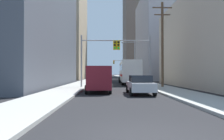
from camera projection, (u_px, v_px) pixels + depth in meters
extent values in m
cube|color=#9E9E99|center=(93.00, 79.00, 54.87)|extent=(3.18, 160.00, 0.15)
cube|color=#9E9E99|center=(129.00, 79.00, 55.11)|extent=(3.18, 160.00, 0.15)
cube|color=silver|center=(129.00, 71.00, 30.80)|extent=(2.84, 11.57, 2.90)
cube|color=black|center=(121.00, 68.00, 30.78)|extent=(0.34, 10.58, 0.80)
cube|color=red|center=(121.00, 75.00, 30.76)|extent=(0.33, 10.58, 0.28)
cylinder|color=black|center=(120.00, 80.00, 34.77)|extent=(0.32, 1.00, 1.00)
cylinder|color=black|center=(133.00, 80.00, 34.83)|extent=(0.32, 1.00, 1.00)
cylinder|color=black|center=(123.00, 82.00, 27.53)|extent=(0.32, 1.00, 1.00)
cylinder|color=black|center=(140.00, 82.00, 27.59)|extent=(0.32, 1.00, 1.00)
cube|color=maroon|center=(99.00, 77.00, 17.97)|extent=(2.15, 5.26, 1.90)
cube|color=black|center=(100.00, 73.00, 20.58)|extent=(1.76, 0.07, 0.60)
cylinder|color=black|center=(90.00, 87.00, 19.60)|extent=(0.24, 0.72, 0.72)
cylinder|color=black|center=(110.00, 87.00, 19.64)|extent=(0.24, 0.72, 0.72)
cylinder|color=black|center=(86.00, 90.00, 16.27)|extent=(0.24, 0.72, 0.72)
cylinder|color=black|center=(110.00, 90.00, 16.32)|extent=(0.24, 0.72, 0.72)
cube|color=#B7BABF|center=(140.00, 86.00, 16.10)|extent=(1.82, 4.21, 0.65)
cube|color=black|center=(140.00, 79.00, 15.96)|extent=(1.59, 1.91, 0.55)
cylinder|color=black|center=(128.00, 89.00, 17.42)|extent=(0.22, 0.64, 0.64)
cylinder|color=black|center=(147.00, 89.00, 17.46)|extent=(0.22, 0.64, 0.64)
cylinder|color=black|center=(131.00, 92.00, 14.73)|extent=(0.22, 0.64, 0.64)
cylinder|color=black|center=(155.00, 92.00, 14.78)|extent=(0.22, 0.64, 0.64)
cube|color=white|center=(101.00, 81.00, 26.45)|extent=(1.83, 4.21, 0.65)
cube|color=black|center=(101.00, 76.00, 26.31)|extent=(1.60, 1.91, 0.55)
cylinder|color=black|center=(95.00, 83.00, 27.77)|extent=(0.22, 0.64, 0.64)
cylinder|color=black|center=(108.00, 83.00, 27.81)|extent=(0.22, 0.64, 0.64)
cylinder|color=black|center=(94.00, 84.00, 25.08)|extent=(0.22, 0.64, 0.64)
cylinder|color=black|center=(108.00, 84.00, 25.12)|extent=(0.22, 0.64, 0.64)
cube|color=black|center=(104.00, 79.00, 36.01)|extent=(1.82, 4.21, 0.65)
cube|color=black|center=(104.00, 76.00, 35.87)|extent=(1.59, 1.91, 0.55)
cylinder|color=black|center=(99.00, 80.00, 37.33)|extent=(0.22, 0.64, 0.64)
cylinder|color=black|center=(109.00, 80.00, 37.37)|extent=(0.22, 0.64, 0.64)
cylinder|color=black|center=(99.00, 81.00, 34.64)|extent=(0.22, 0.64, 0.64)
cylinder|color=black|center=(109.00, 81.00, 34.68)|extent=(0.22, 0.64, 0.64)
cylinder|color=gray|center=(81.00, 61.00, 22.77)|extent=(0.18, 0.18, 6.00)
cylinder|color=gray|center=(98.00, 40.00, 22.85)|extent=(3.78, 0.12, 0.12)
cube|color=gold|center=(115.00, 45.00, 22.89)|extent=(0.38, 0.30, 1.05)
sphere|color=black|center=(115.00, 42.00, 22.72)|extent=(0.24, 0.24, 0.24)
sphere|color=black|center=(115.00, 45.00, 22.72)|extent=(0.24, 0.24, 0.24)
sphere|color=#19D833|center=(115.00, 48.00, 22.71)|extent=(0.24, 0.24, 0.24)
cylinder|color=gray|center=(150.00, 62.00, 22.96)|extent=(0.18, 0.18, 6.00)
cylinder|color=gray|center=(134.00, 41.00, 22.95)|extent=(3.65, 0.12, 0.12)
cube|color=gold|center=(118.00, 45.00, 22.90)|extent=(0.38, 0.30, 1.05)
sphere|color=black|center=(118.00, 42.00, 22.73)|extent=(0.24, 0.24, 0.24)
sphere|color=black|center=(118.00, 45.00, 22.73)|extent=(0.24, 0.24, 0.24)
sphere|color=#19D833|center=(118.00, 48.00, 22.72)|extent=(0.24, 0.24, 0.24)
cylinder|color=gray|center=(124.00, 69.00, 59.26)|extent=(0.18, 0.18, 6.00)
cylinder|color=gray|center=(119.00, 60.00, 59.26)|extent=(2.95, 0.12, 0.12)
cube|color=gold|center=(114.00, 62.00, 59.22)|extent=(0.38, 0.30, 1.05)
sphere|color=red|center=(114.00, 61.00, 59.05)|extent=(0.24, 0.24, 0.24)
sphere|color=black|center=(114.00, 62.00, 59.05)|extent=(0.24, 0.24, 0.24)
sphere|color=black|center=(114.00, 63.00, 59.04)|extent=(0.24, 0.24, 0.24)
cylinder|color=brown|center=(162.00, 45.00, 22.70)|extent=(0.28, 0.28, 9.69)
cube|color=brown|center=(162.00, 8.00, 22.76)|extent=(2.20, 0.12, 0.12)
cube|color=brown|center=(162.00, 15.00, 22.75)|extent=(1.80, 0.12, 0.12)
cylinder|color=gray|center=(135.00, 62.00, 36.62)|extent=(0.16, 0.16, 7.50)
cylinder|color=gray|center=(129.00, 42.00, 36.65)|extent=(2.19, 0.10, 0.10)
ellipsoid|color=#4C4C51|center=(123.00, 43.00, 36.62)|extent=(0.56, 0.32, 0.20)
cube|color=tan|center=(54.00, 18.00, 56.45)|extent=(16.41, 19.29, 34.40)
cube|color=#93939E|center=(185.00, 39.00, 51.87)|extent=(22.90, 19.41, 20.97)
cube|color=#66564C|center=(144.00, 17.00, 92.97)|extent=(17.94, 19.01, 54.95)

